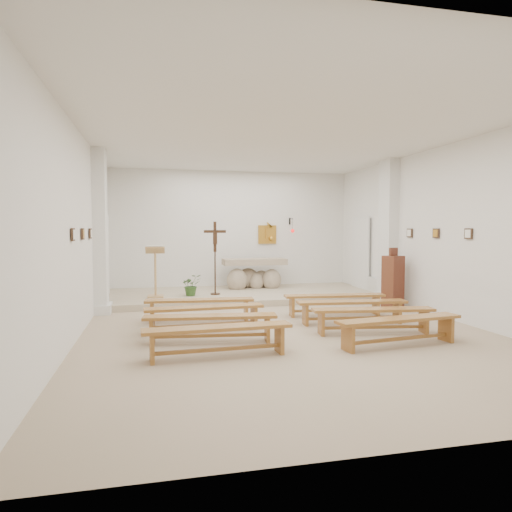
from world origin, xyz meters
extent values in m
cube|color=tan|center=(0.00, 0.00, 0.00)|extent=(7.00, 10.00, 0.00)
cube|color=white|center=(-3.49, 0.00, 1.75)|extent=(0.02, 10.00, 3.50)
cube|color=white|center=(3.49, 0.00, 1.75)|extent=(0.02, 10.00, 3.50)
cube|color=white|center=(0.00, 4.99, 1.75)|extent=(7.00, 0.02, 3.50)
cube|color=silver|center=(0.00, 0.00, 3.49)|extent=(7.00, 10.00, 0.02)
cube|color=#C0AD93|center=(0.00, 3.50, 0.07)|extent=(6.98, 3.00, 0.15)
cube|color=white|center=(-3.37, 2.00, 1.75)|extent=(0.26, 0.55, 3.50)
cube|color=white|center=(3.37, 2.00, 1.75)|extent=(0.26, 0.55, 3.50)
cube|color=gold|center=(1.05, 4.96, 1.65)|extent=(0.55, 0.04, 0.55)
cube|color=black|center=(1.75, 4.97, 2.05)|extent=(0.04, 0.02, 0.20)
cylinder|color=black|center=(1.75, 4.82, 2.12)|extent=(0.02, 0.30, 0.02)
cylinder|color=black|center=(1.75, 4.67, 1.95)|extent=(0.01, 0.01, 0.34)
sphere|color=red|center=(1.75, 4.67, 1.76)|extent=(0.11, 0.11, 0.11)
cube|color=#3C281A|center=(-3.47, -0.80, 1.72)|extent=(0.03, 0.20, 0.20)
cube|color=#3C281A|center=(-3.47, 0.20, 1.72)|extent=(0.03, 0.20, 0.20)
cube|color=#3C281A|center=(-3.47, 1.20, 1.72)|extent=(0.03, 0.20, 0.20)
cube|color=#3C281A|center=(3.47, -0.80, 1.72)|extent=(0.03, 0.20, 0.20)
cube|color=#3C281A|center=(3.47, 0.20, 1.72)|extent=(0.03, 0.20, 0.20)
cube|color=#3C281A|center=(3.47, 1.20, 1.72)|extent=(0.03, 0.20, 0.20)
cube|color=silver|center=(-3.43, 2.70, 0.27)|extent=(0.10, 0.85, 0.52)
cube|color=silver|center=(3.43, 2.70, 0.27)|extent=(0.10, 0.85, 0.52)
ellipsoid|color=#B7A68C|center=(-0.02, 4.13, 0.39)|extent=(0.57, 0.49, 0.65)
ellipsoid|color=#B7A68C|center=(0.98, 4.16, 0.38)|extent=(0.53, 0.45, 0.61)
ellipsoid|color=#B7A68C|center=(0.36, 4.45, 0.41)|extent=(0.61, 0.52, 0.57)
ellipsoid|color=#B7A68C|center=(0.74, 4.42, 0.36)|extent=(0.50, 0.42, 0.53)
ellipsoid|color=#B7A68C|center=(0.55, 4.23, 0.33)|extent=(0.42, 0.36, 0.50)
cube|color=#B7A68C|center=(0.50, 4.28, 0.89)|extent=(1.76, 0.69, 0.17)
cube|color=tan|center=(-2.23, 3.08, 0.17)|extent=(0.39, 0.39, 0.04)
cylinder|color=tan|center=(-2.23, 3.08, 0.70)|extent=(0.05, 0.05, 1.09)
cube|color=tan|center=(-2.23, 3.06, 1.30)|extent=(0.47, 0.34, 0.18)
cube|color=white|center=(-2.23, 3.01, 1.35)|extent=(0.40, 0.28, 0.14)
cylinder|color=#3B2312|center=(-0.75, 3.22, 0.17)|extent=(0.24, 0.24, 0.03)
cylinder|color=#3B2312|center=(-0.75, 3.22, 0.71)|extent=(0.04, 0.04, 1.11)
cube|color=#3B2312|center=(-0.75, 3.22, 1.62)|extent=(0.07, 0.05, 0.76)
cube|color=#3B2312|center=(-0.75, 3.22, 1.75)|extent=(0.56, 0.06, 0.07)
cube|color=#3B2312|center=(-0.75, 3.19, 1.59)|extent=(0.10, 0.04, 0.32)
imported|color=#2C5120|center=(-1.36, 3.15, 0.42)|extent=(0.57, 0.53, 0.53)
cube|color=brown|center=(3.10, 1.26, 0.60)|extent=(0.47, 0.47, 1.20)
cube|color=brown|center=(3.10, 1.26, 1.28)|extent=(0.24, 0.13, 0.20)
cube|color=#9B622D|center=(-1.40, 0.62, 0.42)|extent=(2.12, 0.52, 0.05)
cube|color=#9B622D|center=(-2.31, 0.70, 0.20)|extent=(0.08, 0.31, 0.40)
cube|color=#9B622D|center=(-0.50, 0.54, 0.20)|extent=(0.08, 0.31, 0.40)
cube|color=#9B622D|center=(-1.40, 0.62, 0.11)|extent=(1.76, 0.21, 0.05)
cube|color=#9B622D|center=(1.40, 0.62, 0.42)|extent=(2.12, 0.53, 0.05)
cube|color=#9B622D|center=(0.50, 0.70, 0.20)|extent=(0.09, 0.31, 0.40)
cube|color=#9B622D|center=(2.31, 0.53, 0.20)|extent=(0.09, 0.31, 0.40)
cube|color=#9B622D|center=(1.40, 0.62, 0.11)|extent=(1.76, 0.22, 0.05)
cube|color=#9B622D|center=(-1.40, -0.24, 0.42)|extent=(2.11, 0.44, 0.05)
cube|color=#9B622D|center=(-2.31, -0.28, 0.20)|extent=(0.07, 0.31, 0.40)
cube|color=#9B622D|center=(-0.50, -0.19, 0.20)|extent=(0.07, 0.31, 0.40)
cube|color=#9B622D|center=(-1.40, -0.24, 0.11)|extent=(1.77, 0.15, 0.05)
cube|color=#9B622D|center=(1.40, -0.24, 0.42)|extent=(2.12, 0.54, 0.05)
cube|color=#9B622D|center=(0.50, -0.15, 0.20)|extent=(0.09, 0.31, 0.40)
cube|color=#9B622D|center=(2.31, -0.33, 0.20)|extent=(0.09, 0.31, 0.40)
cube|color=#9B622D|center=(1.40, -0.24, 0.11)|extent=(1.76, 0.23, 0.05)
cube|color=#9B622D|center=(-1.40, -1.09, 0.42)|extent=(2.12, 0.58, 0.05)
cube|color=#9B622D|center=(-2.30, -0.99, 0.20)|extent=(0.09, 0.31, 0.40)
cube|color=#9B622D|center=(-0.50, -1.20, 0.20)|extent=(0.09, 0.31, 0.40)
cube|color=#9B622D|center=(-1.40, -1.09, 0.11)|extent=(1.76, 0.26, 0.05)
cube|color=#9B622D|center=(1.40, -1.09, 0.42)|extent=(2.13, 0.62, 0.05)
cube|color=#9B622D|center=(0.51, -0.97, 0.20)|extent=(0.10, 0.31, 0.40)
cube|color=#9B622D|center=(2.30, -1.22, 0.20)|extent=(0.10, 0.31, 0.40)
cube|color=#9B622D|center=(1.40, -1.09, 0.11)|extent=(1.76, 0.30, 0.05)
cube|color=#9B622D|center=(-1.40, -1.95, 0.42)|extent=(2.11, 0.44, 0.05)
cube|color=#9B622D|center=(-2.31, -1.99, 0.20)|extent=(0.07, 0.31, 0.40)
cube|color=#9B622D|center=(-0.50, -1.90, 0.20)|extent=(0.07, 0.31, 0.40)
cube|color=#9B622D|center=(-1.40, -1.95, 0.11)|extent=(1.77, 0.14, 0.05)
cube|color=#9B622D|center=(1.40, -1.95, 0.42)|extent=(2.13, 0.60, 0.05)
cube|color=#9B622D|center=(0.50, -2.07, 0.20)|extent=(0.10, 0.31, 0.40)
cube|color=#9B622D|center=(2.30, -1.83, 0.20)|extent=(0.10, 0.31, 0.40)
cube|color=#9B622D|center=(1.40, -1.95, 0.11)|extent=(1.76, 0.28, 0.05)
camera|label=1|loc=(-2.28, -8.22, 1.79)|focal=32.00mm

